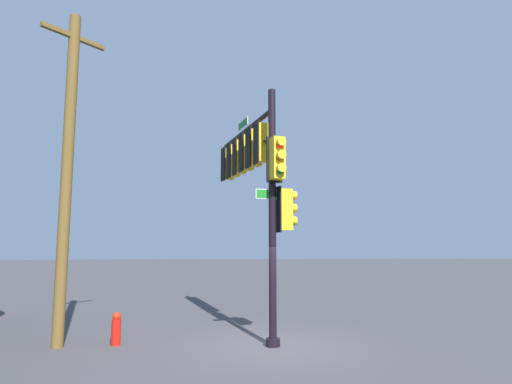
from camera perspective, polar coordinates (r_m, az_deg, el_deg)
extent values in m
plane|color=#403D41|center=(11.36, 2.32, -20.20)|extent=(120.00, 120.00, 0.00)
cylinder|color=black|center=(11.08, 2.23, -2.92)|extent=(0.20, 0.20, 6.76)
cylinder|color=black|center=(11.33, 2.32, -19.71)|extent=(0.36, 0.36, 0.20)
cylinder|color=black|center=(13.67, -1.46, 8.26)|extent=(4.41, 1.37, 0.14)
cylinder|color=black|center=(12.40, 0.38, 7.46)|extent=(2.02, 0.64, 1.07)
cube|color=yellow|center=(12.05, 0.92, 6.66)|extent=(0.40, 0.42, 1.10)
cube|color=black|center=(11.99, 0.01, 6.73)|extent=(0.44, 0.14, 1.22)
sphere|color=#FF2018|center=(12.20, 1.82, 8.15)|extent=(0.22, 0.22, 0.22)
cylinder|color=yellow|center=(12.23, 2.08, 8.35)|extent=(0.26, 0.19, 0.23)
sphere|color=#855607|center=(12.11, 1.82, 6.59)|extent=(0.22, 0.22, 0.22)
cylinder|color=yellow|center=(12.14, 2.09, 6.80)|extent=(0.26, 0.19, 0.23)
sphere|color=#0B621E|center=(12.04, 1.83, 5.02)|extent=(0.22, 0.22, 0.22)
cylinder|color=yellow|center=(12.07, 2.10, 5.23)|extent=(0.26, 0.19, 0.23)
cube|color=yellow|center=(12.68, -0.21, 5.96)|extent=(0.41, 0.44, 1.10)
cube|color=black|center=(12.62, -1.07, 6.04)|extent=(0.43, 0.16, 1.22)
sphere|color=#FF2018|center=(12.83, 0.63, 7.37)|extent=(0.22, 0.22, 0.22)
cylinder|color=yellow|center=(12.87, 0.88, 7.56)|extent=(0.26, 0.20, 0.23)
sphere|color=#855607|center=(12.75, 0.63, 5.89)|extent=(0.22, 0.22, 0.22)
cylinder|color=yellow|center=(12.79, 0.89, 6.09)|extent=(0.26, 0.20, 0.23)
sphere|color=#0B621E|center=(12.68, 0.64, 4.40)|extent=(0.22, 0.22, 0.22)
cylinder|color=yellow|center=(12.71, 0.89, 4.59)|extent=(0.26, 0.20, 0.23)
cube|color=yellow|center=(13.33, -1.23, 5.33)|extent=(0.41, 0.43, 1.10)
cube|color=black|center=(13.26, -2.05, 5.39)|extent=(0.43, 0.16, 1.22)
sphere|color=#FF2018|center=(13.47, -0.42, 6.68)|extent=(0.22, 0.22, 0.22)
cylinder|color=yellow|center=(13.50, -0.18, 6.86)|extent=(0.26, 0.20, 0.23)
sphere|color=#855607|center=(13.39, -0.42, 5.27)|extent=(0.22, 0.22, 0.22)
cylinder|color=yellow|center=(13.42, -0.18, 5.45)|extent=(0.26, 0.20, 0.23)
sphere|color=#0B621E|center=(13.32, -0.42, 3.84)|extent=(0.22, 0.22, 0.22)
cylinder|color=yellow|center=(13.35, -0.18, 4.03)|extent=(0.26, 0.20, 0.23)
cube|color=yellow|center=(13.98, -2.16, 4.75)|extent=(0.40, 0.43, 1.10)
cube|color=black|center=(13.92, -2.95, 4.80)|extent=(0.44, 0.14, 1.22)
sphere|color=#FF2018|center=(14.10, -1.37, 6.05)|extent=(0.22, 0.22, 0.22)
cylinder|color=yellow|center=(14.13, -1.13, 6.23)|extent=(0.26, 0.19, 0.23)
sphere|color=#855607|center=(14.03, -1.37, 4.70)|extent=(0.22, 0.22, 0.22)
cylinder|color=yellow|center=(14.06, -1.14, 4.88)|extent=(0.26, 0.19, 0.23)
sphere|color=#0B621E|center=(13.97, -1.38, 3.34)|extent=(0.22, 0.22, 0.22)
cylinder|color=yellow|center=(13.99, -1.14, 3.52)|extent=(0.26, 0.19, 0.23)
cube|color=yellow|center=(14.63, -3.00, 4.22)|extent=(0.41, 0.44, 1.10)
cube|color=black|center=(14.57, -3.75, 4.28)|extent=(0.43, 0.16, 1.22)
sphere|color=#FF2018|center=(14.76, -2.25, 5.47)|extent=(0.22, 0.22, 0.22)
cylinder|color=yellow|center=(14.79, -2.03, 5.64)|extent=(0.26, 0.20, 0.23)
sphere|color=#855607|center=(14.69, -2.26, 4.17)|extent=(0.22, 0.22, 0.22)
cylinder|color=yellow|center=(14.72, -2.03, 4.35)|extent=(0.26, 0.20, 0.23)
sphere|color=#0B621E|center=(14.63, -2.26, 2.87)|extent=(0.22, 0.22, 0.22)
cylinder|color=yellow|center=(14.66, -2.04, 3.04)|extent=(0.26, 0.20, 0.23)
cube|color=yellow|center=(15.29, -3.77, 3.74)|extent=(0.42, 0.44, 1.10)
cube|color=black|center=(15.22, -4.48, 3.79)|extent=(0.43, 0.18, 1.22)
sphere|color=#FF2018|center=(15.42, -3.05, 4.93)|extent=(0.22, 0.22, 0.22)
cylinder|color=yellow|center=(15.45, -2.84, 5.10)|extent=(0.26, 0.21, 0.23)
sphere|color=#855607|center=(15.35, -3.06, 3.69)|extent=(0.22, 0.22, 0.22)
cylinder|color=yellow|center=(15.38, -2.85, 3.86)|extent=(0.26, 0.21, 0.23)
sphere|color=#0B621E|center=(15.29, -3.07, 2.44)|extent=(0.22, 0.22, 0.22)
cylinder|color=yellow|center=(15.32, -2.86, 2.61)|extent=(0.26, 0.21, 0.23)
cube|color=yellow|center=(10.96, 2.89, 4.57)|extent=(0.43, 0.41, 1.10)
cube|color=black|center=(11.14, 2.49, 4.38)|extent=(0.16, 0.43, 1.22)
sphere|color=#FF2018|center=(10.85, 3.30, 6.53)|extent=(0.22, 0.22, 0.22)
cylinder|color=yellow|center=(10.81, 3.42, 6.85)|extent=(0.20, 0.26, 0.23)
sphere|color=#855607|center=(10.78, 3.31, 4.77)|extent=(0.22, 0.22, 0.22)
cylinder|color=yellow|center=(10.73, 3.43, 5.09)|extent=(0.20, 0.26, 0.23)
sphere|color=#0B621E|center=(10.71, 3.32, 2.99)|extent=(0.22, 0.22, 0.22)
cylinder|color=yellow|center=(10.67, 3.45, 3.30)|extent=(0.20, 0.26, 0.23)
cube|color=yellow|center=(11.23, 3.89, -2.41)|extent=(0.41, 0.43, 1.10)
cube|color=black|center=(11.15, 2.95, -2.38)|extent=(0.43, 0.16, 1.22)
sphere|color=#FF2018|center=(11.34, 4.80, -0.72)|extent=(0.22, 0.22, 0.22)
cylinder|color=yellow|center=(11.37, 5.07, -0.48)|extent=(0.26, 0.20, 0.23)
sphere|color=#855607|center=(11.31, 4.81, -2.43)|extent=(0.22, 0.22, 0.22)
cylinder|color=yellow|center=(11.34, 5.09, -2.19)|extent=(0.26, 0.20, 0.23)
sphere|color=#0B621E|center=(11.29, 4.83, -4.15)|extent=(0.22, 0.22, 0.22)
cylinder|color=yellow|center=(11.32, 5.10, -3.91)|extent=(0.26, 0.20, 0.23)
cube|color=white|center=(13.96, -1.76, 9.21)|extent=(0.91, 0.27, 0.26)
cube|color=#147127|center=(13.96, -1.76, 9.21)|extent=(0.87, 0.27, 0.22)
cube|color=white|center=(11.13, 2.22, -0.31)|extent=(0.27, 0.91, 0.26)
cube|color=#1C7D23|center=(11.13, 2.22, -0.31)|extent=(0.27, 0.87, 0.22)
cylinder|color=brown|center=(12.16, -24.30, 2.26)|extent=(0.29, 0.29, 8.84)
cube|color=brown|center=(13.28, -23.42, 18.76)|extent=(1.40, 1.32, 0.12)
cylinder|color=red|center=(11.95, -18.46, -17.60)|extent=(0.24, 0.24, 0.65)
sphere|color=red|center=(11.88, -18.38, -15.73)|extent=(0.22, 0.22, 0.22)
cylinder|color=red|center=(12.09, -18.27, -17.32)|extent=(0.12, 0.10, 0.10)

